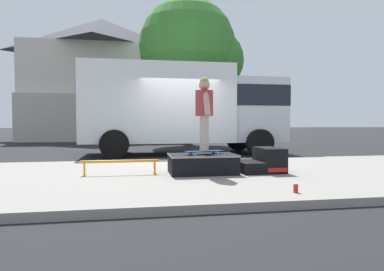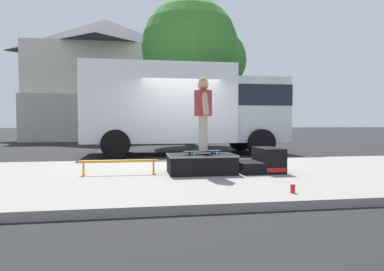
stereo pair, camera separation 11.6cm
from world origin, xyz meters
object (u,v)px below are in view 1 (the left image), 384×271
Objects in this scene: street_tree_main at (193,50)px; kicker_ramp at (263,162)px; box_truck at (185,106)px; skater_kid at (204,108)px; grind_rail at (120,164)px; skateboard at (204,151)px; skate_box at (202,163)px; soda_can at (296,188)px.

kicker_ramp is at bearing -91.91° from street_tree_main.
kicker_ramp is at bearing -81.48° from box_truck.
kicker_ramp is at bearing -0.04° from skater_kid.
street_tree_main is at bearing 88.09° from kicker_ramp.
kicker_ramp is 5.49m from box_truck.
box_truck is 5.72m from street_tree_main.
skater_kid is at bearing -3.62° from grind_rail.
skate_box is at bearing -179.31° from skateboard.
grind_rail is 11.64× the size of soda_can.
box_truck reaches higher than skater_kid.
grind_rail reaches higher than soda_can.
skater_kid is at bearing 180.00° from skateboard.
kicker_ramp is at bearing 81.11° from soda_can.
skateboard is 0.56× the size of skater_kid.
box_truck is (0.46, 5.25, 1.38)m from skate_box.
soda_can is at bearing -39.84° from grind_rail.
skate_box is 1.61× the size of skateboard.
skater_kid is at bearing 114.27° from soda_can.
street_tree_main is at bearing 81.23° from skater_kid.
grind_rail is 11.27m from street_tree_main.
skateboard is (0.04, 0.00, 0.23)m from skate_box.
soda_can is (0.93, -1.99, -0.14)m from skate_box.
skate_box is 2.20m from soda_can.
box_truck is (0.42, 5.25, 0.30)m from skater_kid.
soda_can is 12.83m from street_tree_main.
skateboard is 0.11× the size of street_tree_main.
box_truck is at bearing 68.45° from grind_rail.
kicker_ramp reaches higher than soda_can.
skateboard is at bearing 0.00° from skater_kid.
skate_box is 11.03m from street_tree_main.
skateboard reaches higher than grind_rail.
kicker_ramp is (1.25, -0.00, 0.00)m from skate_box.
box_truck is at bearing 93.75° from soda_can.
box_truck is at bearing 98.52° from kicker_ramp.
street_tree_main is at bearing 81.23° from skateboard.
grind_rail is 0.20× the size of street_tree_main.
street_tree_main is at bearing 81.02° from skate_box.
box_truck is 0.96× the size of street_tree_main.
kicker_ramp is at bearing -0.02° from skate_box.
street_tree_main is (1.12, 4.75, 2.99)m from box_truck.
grind_rail is 5.70m from box_truck.
street_tree_main reaches higher than grind_rail.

